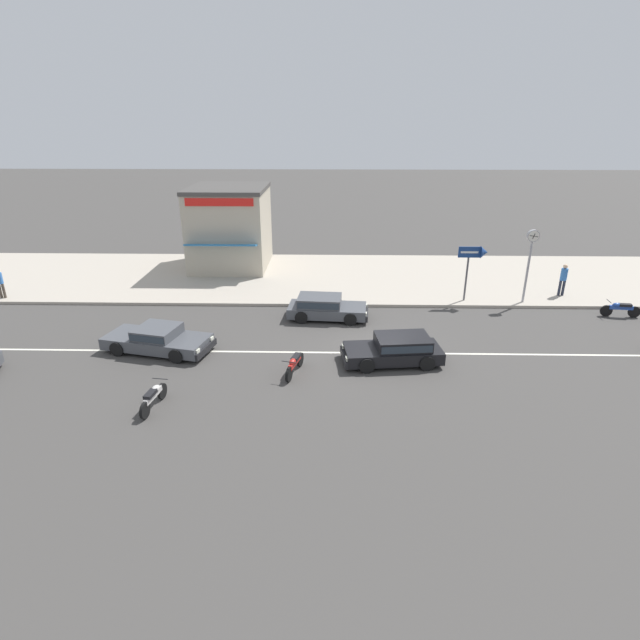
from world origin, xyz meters
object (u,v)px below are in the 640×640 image
hatchback_black_1 (396,349)px  pedestrian_near_clock (0,281)px  sedan_dark_grey_5 (158,339)px  motorcycle_1 (295,364)px  street_clock (531,250)px  hatchback_dark_grey_2 (325,307)px  shopfront_corner_warung (230,227)px  arrow_signboard (479,255)px  motorcycle_0 (620,309)px  pedestrian_mid_kerb (563,277)px  motorcycle_2 (153,397)px

hatchback_black_1 → pedestrian_near_clock: (-20.04, 6.82, 0.49)m
sedan_dark_grey_5 → motorcycle_1: size_ratio=2.61×
street_clock → hatchback_black_1: bearing=-137.4°
sedan_dark_grey_5 → pedestrian_near_clock: pedestrian_near_clock is taller
hatchback_dark_grey_2 → shopfront_corner_warung: 10.84m
sedan_dark_grey_5 → arrow_signboard: bearing=22.6°
motorcycle_0 → arrow_signboard: (-6.61, 1.81, 2.15)m
sedan_dark_grey_5 → motorcycle_1: sedan_dark_grey_5 is taller
motorcycle_0 → pedestrian_mid_kerb: pedestrian_mid_kerb is taller
hatchback_dark_grey_2 → pedestrian_near_clock: pedestrian_near_clock is taller
sedan_dark_grey_5 → street_clock: size_ratio=1.24×
hatchback_black_1 → motorcycle_0: (11.53, 5.16, -0.17)m
hatchback_dark_grey_2 → arrow_signboard: size_ratio=1.36×
motorcycle_0 → motorcycle_2: 21.83m
motorcycle_0 → motorcycle_1: size_ratio=1.02×
hatchback_dark_grey_2 → motorcycle_1: (-1.05, -5.73, -0.17)m
pedestrian_mid_kerb → shopfront_corner_warung: size_ratio=0.28×
motorcycle_2 → pedestrian_mid_kerb: 21.59m
shopfront_corner_warung → hatchback_dark_grey_2: bearing=-55.1°
street_clock → pedestrian_near_clock: 27.51m
sedan_dark_grey_5 → pedestrian_mid_kerb: 20.81m
hatchback_black_1 → arrow_signboard: bearing=54.8°
hatchback_black_1 → hatchback_dark_grey_2: 5.50m
arrow_signboard → shopfront_corner_warung: 15.32m
sedan_dark_grey_5 → motorcycle_0: bearing=11.4°
hatchback_dark_grey_2 → hatchback_black_1: bearing=-58.2°
motorcycle_1 → shopfront_corner_warung: 15.47m
sedan_dark_grey_5 → arrow_signboard: arrow_signboard is taller
hatchback_dark_grey_2 → motorcycle_2: bearing=-124.2°
sedan_dark_grey_5 → motorcycle_2: size_ratio=2.60×
pedestrian_near_clock → pedestrian_mid_kerb: (29.85, 1.07, 0.08)m
hatchback_dark_grey_2 → pedestrian_near_clock: bearing=172.9°
hatchback_black_1 → motorcycle_1: bearing=-165.0°
sedan_dark_grey_5 → arrow_signboard: 16.03m
pedestrian_mid_kerb → street_clock: bearing=-155.8°
street_clock → pedestrian_mid_kerb: (2.40, 1.08, -1.74)m
hatchback_dark_grey_2 → street_clock: 10.77m
hatchback_dark_grey_2 → pedestrian_mid_kerb: bearing=14.2°
sedan_dark_grey_5 → pedestrian_mid_kerb: size_ratio=2.72×
motorcycle_0 → pedestrian_near_clock: (-31.57, 1.66, 0.66)m
hatchback_black_1 → street_clock: size_ratio=1.07×
motorcycle_0 → shopfront_corner_warung: shopfront_corner_warung is taller
motorcycle_0 → pedestrian_mid_kerb: (-1.72, 2.73, 0.74)m
hatchback_dark_grey_2 → shopfront_corner_warung: size_ratio=0.64×
pedestrian_near_clock → pedestrian_mid_kerb: size_ratio=0.93×
hatchback_black_1 → arrow_signboard: 8.75m
sedan_dark_grey_5 → motorcycle_1: 6.13m
motorcycle_2 → pedestrian_near_clock: 15.55m
hatchback_dark_grey_2 → motorcycle_0: hatchback_dark_grey_2 is taller
hatchback_black_1 → motorcycle_2: (-8.49, -3.56, -0.17)m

